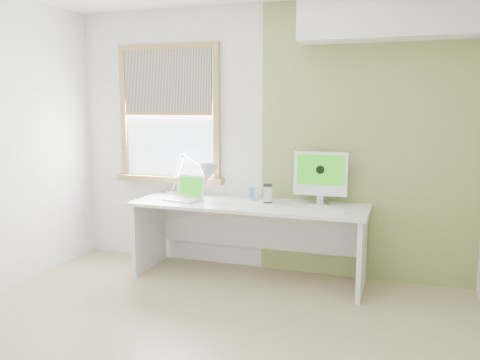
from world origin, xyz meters
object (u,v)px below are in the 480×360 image
at_px(laptop, 187,194).
at_px(imac, 321,175).
at_px(external_drive, 268,193).
at_px(desk, 250,222).
at_px(desk_lamp, 200,176).

xyz_separation_m(laptop, imac, (1.26, 0.21, 0.22)).
bearing_deg(external_drive, desk, -157.36).
bearing_deg(imac, desk, -168.12).
height_order(desk_lamp, external_drive, desk_lamp).
height_order(desk, imac, imac).
bearing_deg(desk_lamp, desk, -7.74).
xyz_separation_m(external_drive, imac, (0.48, 0.07, 0.19)).
xyz_separation_m(desk_lamp, laptop, (-0.08, -0.15, -0.16)).
relative_size(desk, desk_lamp, 3.19).
bearing_deg(external_drive, laptop, -169.47).
height_order(desk, laptop, laptop).
distance_m(desk, laptop, 0.68).
xyz_separation_m(desk, desk_lamp, (-0.54, 0.07, 0.42)).
height_order(desk, external_drive, external_drive).
bearing_deg(external_drive, desk_lamp, 179.18).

